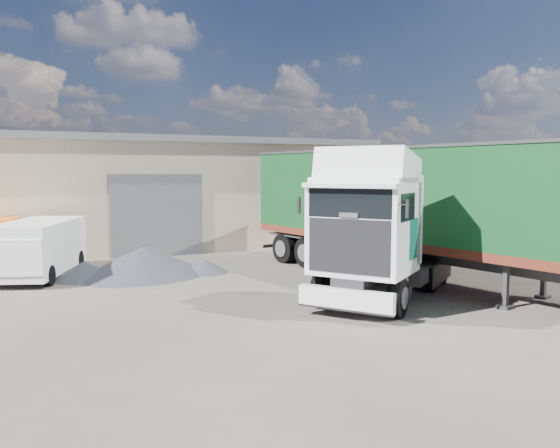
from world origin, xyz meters
name	(u,v)px	position (x,y,z in m)	size (l,w,h in m)	color
ground	(297,302)	(0.00, 0.00, 0.00)	(120.00, 120.00, 0.00)	#282520
warehouse	(54,192)	(-6.00, 16.00, 2.66)	(30.60, 12.60, 5.42)	beige
brick_boundary_wall	(464,224)	(11.50, 6.00, 1.25)	(0.35, 26.00, 2.50)	brown
tractor_unit	(374,239)	(1.92, -1.00, 1.83)	(6.54, 5.83, 4.36)	black
box_trailer	(405,200)	(4.81, 1.54, 2.75)	(5.92, 13.86, 4.51)	#2D2D30
panel_van	(36,249)	(-6.83, 6.84, 1.02)	(3.43, 5.19, 1.97)	black
gravel_heap	(142,262)	(-3.39, 5.84, 0.48)	(6.72, 6.30, 1.03)	black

